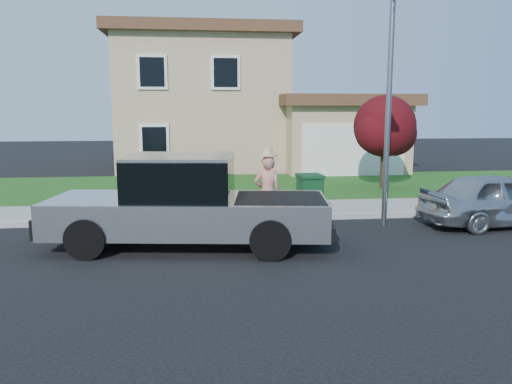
{
  "coord_description": "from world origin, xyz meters",
  "views": [
    {
      "loc": [
        -0.27,
        -10.19,
        2.97
      ],
      "look_at": [
        0.96,
        0.45,
        1.2
      ],
      "focal_mm": 35.0,
      "sensor_mm": 36.0,
      "label": 1
    }
  ],
  "objects_px": {
    "street_lamp": "(390,96)",
    "sedan": "(500,199)",
    "pickup_truck": "(187,205)",
    "woman": "(267,191)",
    "ornamental_tree": "(385,129)",
    "trash_bin": "(310,193)"
  },
  "relations": [
    {
      "from": "street_lamp",
      "to": "woman",
      "type": "bearing_deg",
      "value": -175.64
    },
    {
      "from": "pickup_truck",
      "to": "ornamental_tree",
      "type": "bearing_deg",
      "value": 52.1
    },
    {
      "from": "sedan",
      "to": "trash_bin",
      "type": "bearing_deg",
      "value": 67.79
    },
    {
      "from": "pickup_truck",
      "to": "sedan",
      "type": "xyz_separation_m",
      "value": [
        7.96,
        1.07,
        -0.24
      ]
    },
    {
      "from": "sedan",
      "to": "street_lamp",
      "type": "height_order",
      "value": "street_lamp"
    },
    {
      "from": "sedan",
      "to": "ornamental_tree",
      "type": "xyz_separation_m",
      "value": [
        -0.92,
        5.79,
        1.58
      ]
    },
    {
      "from": "pickup_truck",
      "to": "sedan",
      "type": "relative_size",
      "value": 1.55
    },
    {
      "from": "street_lamp",
      "to": "sedan",
      "type": "bearing_deg",
      "value": -2.17
    },
    {
      "from": "ornamental_tree",
      "to": "trash_bin",
      "type": "height_order",
      "value": "ornamental_tree"
    },
    {
      "from": "woman",
      "to": "trash_bin",
      "type": "relative_size",
      "value": 1.91
    },
    {
      "from": "woman",
      "to": "sedan",
      "type": "height_order",
      "value": "woman"
    },
    {
      "from": "sedan",
      "to": "ornamental_tree",
      "type": "height_order",
      "value": "ornamental_tree"
    },
    {
      "from": "sedan",
      "to": "trash_bin",
      "type": "relative_size",
      "value": 3.82
    },
    {
      "from": "woman",
      "to": "pickup_truck",
      "type": "bearing_deg",
      "value": 35.97
    },
    {
      "from": "ornamental_tree",
      "to": "street_lamp",
      "type": "bearing_deg",
      "value": -110.4
    },
    {
      "from": "sedan",
      "to": "pickup_truck",
      "type": "bearing_deg",
      "value": 93.18
    },
    {
      "from": "pickup_truck",
      "to": "sedan",
      "type": "height_order",
      "value": "pickup_truck"
    },
    {
      "from": "sedan",
      "to": "woman",
      "type": "bearing_deg",
      "value": 82.49
    },
    {
      "from": "street_lamp",
      "to": "pickup_truck",
      "type": "bearing_deg",
      "value": -160.23
    },
    {
      "from": "ornamental_tree",
      "to": "pickup_truck",
      "type": "bearing_deg",
      "value": -135.73
    },
    {
      "from": "sedan",
      "to": "trash_bin",
      "type": "height_order",
      "value": "sedan"
    },
    {
      "from": "woman",
      "to": "street_lamp",
      "type": "bearing_deg",
      "value": -179.35
    }
  ]
}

